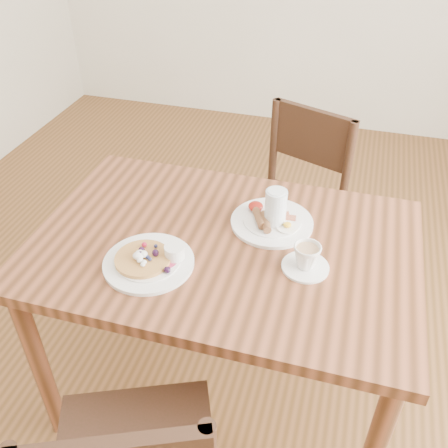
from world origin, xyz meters
name	(u,v)px	position (x,y,z in m)	size (l,w,h in m)	color
ground	(224,385)	(0.00, 0.00, 0.00)	(5.00, 5.00, 0.00)	brown
dining_table	(224,265)	(0.00, 0.00, 0.65)	(1.20, 0.80, 0.75)	brown
chair_far	(291,202)	(0.12, 0.65, 0.49)	(0.54, 0.54, 0.88)	#361B13
pancake_plate	(150,260)	(-0.18, -0.16, 0.76)	(0.27, 0.27, 0.06)	white
breakfast_plate	(271,221)	(0.12, 0.13, 0.76)	(0.27, 0.27, 0.04)	white
teacup_saucer	(306,259)	(0.26, -0.05, 0.79)	(0.14, 0.14, 0.08)	white
water_glass	(276,209)	(0.14, 0.12, 0.82)	(0.07, 0.07, 0.13)	silver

